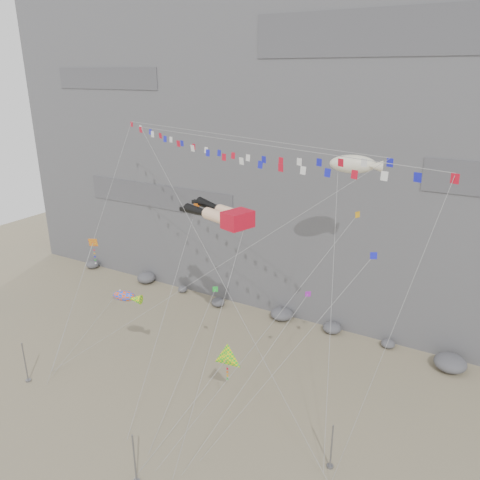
{
  "coord_description": "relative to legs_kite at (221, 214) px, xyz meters",
  "views": [
    {
      "loc": [
        19.24,
        -26.69,
        26.68
      ],
      "look_at": [
        -0.98,
        9.0,
        11.96
      ],
      "focal_mm": 35.0,
      "sensor_mm": 36.0,
      "label": 1
    }
  ],
  "objects": [
    {
      "name": "ground",
      "position": [
        1.07,
        -5.8,
        -15.3
      ],
      "size": [
        120.0,
        120.0,
        0.0
      ],
      "primitive_type": "plane",
      "color": "#85785C",
      "rests_on": "ground"
    },
    {
      "name": "cliff",
      "position": [
        1.07,
        26.2,
        9.7
      ],
      "size": [
        80.0,
        28.0,
        50.0
      ],
      "primitive_type": "cube",
      "color": "slate",
      "rests_on": "ground"
    },
    {
      "name": "talus_boulders",
      "position": [
        1.07,
        11.2,
        -14.7
      ],
      "size": [
        60.0,
        3.0,
        1.2
      ],
      "primitive_type": null,
      "color": "#5C5C60",
      "rests_on": "ground"
    },
    {
      "name": "anchor_pole_left",
      "position": [
        -14.33,
        -10.76,
        -13.29
      ],
      "size": [
        0.12,
        0.12,
        4.02
      ],
      "primitive_type": "cylinder",
      "color": "slate",
      "rests_on": "ground"
    },
    {
      "name": "anchor_pole_center",
      "position": [
        1.91,
        -14.5,
        -13.25
      ],
      "size": [
        0.12,
        0.12,
        4.09
      ],
      "primitive_type": "cylinder",
      "color": "slate",
      "rests_on": "ground"
    },
    {
      "name": "anchor_pole_right",
      "position": [
        13.09,
        -6.65,
        -13.46
      ],
      "size": [
        0.12,
        0.12,
        3.69
      ],
      "primitive_type": "cylinder",
      "color": "slate",
      "rests_on": "ground"
    },
    {
      "name": "legs_kite",
      "position": [
        0.0,
        0.0,
        0.0
      ],
      "size": [
        8.86,
        15.54,
        19.77
      ],
      "rotation": [
        0.0,
        0.0,
        -0.32
      ],
      "color": "red",
      "rests_on": "ground"
    },
    {
      "name": "flag_banner_upper",
      "position": [
        -1.03,
        2.64,
        6.27
      ],
      "size": [
        30.15,
        16.4,
        27.46
      ],
      "color": "red",
      "rests_on": "ground"
    },
    {
      "name": "flag_banner_lower",
      "position": [
        3.74,
        -1.6,
        6.42
      ],
      "size": [
        29.05,
        11.24,
        24.76
      ],
      "color": "red",
      "rests_on": "ground"
    },
    {
      "name": "harlequin_kite",
      "position": [
        -11.06,
        -4.34,
        -3.26
      ],
      "size": [
        2.25,
        6.88,
        13.52
      ],
      "color": "red",
      "rests_on": "ground"
    },
    {
      "name": "fish_windsock",
      "position": [
        -6.26,
        -5.88,
        -6.76
      ],
      "size": [
        8.62,
        4.36,
        11.39
      ],
      "color": "#F4520C",
      "rests_on": "ground"
    },
    {
      "name": "delta_kite",
      "position": [
        4.97,
        -7.38,
        -8.47
      ],
      "size": [
        4.67,
        7.86,
        10.63
      ],
      "color": "yellow",
      "rests_on": "ground"
    },
    {
      "name": "blimp_windsock",
      "position": [
        9.54,
        5.35,
        4.26
      ],
      "size": [
        5.77,
        14.09,
        23.58
      ],
      "color": "beige",
      "rests_on": "ground"
    },
    {
      "name": "small_kite_a",
      "position": [
        -3.37,
        1.06,
        -0.42
      ],
      "size": [
        2.71,
        13.9,
        20.23
      ],
      "color": "#DD5E12",
      "rests_on": "ground"
    },
    {
      "name": "small_kite_b",
      "position": [
        8.85,
        -2.2,
        -4.84
      ],
      "size": [
        5.26,
        11.14,
        15.75
      ],
      "color": "purple",
      "rests_on": "ground"
    },
    {
      "name": "small_kite_c",
      "position": [
        0.98,
        -2.82,
        -5.99
      ],
      "size": [
        0.98,
        10.2,
        13.52
      ],
      "color": "green",
      "rests_on": "ground"
    },
    {
      "name": "small_kite_d",
      "position": [
        11.07,
        0.98,
        0.75
      ],
      "size": [
        9.47,
        15.14,
        23.73
      ],
      "color": "orange",
      "rests_on": "ground"
    },
    {
      "name": "small_kite_e",
      "position": [
        13.37,
        -2.17,
        -0.85
      ],
      "size": [
        9.51,
        9.45,
        19.38
      ],
      "color": "#1618C3",
      "rests_on": "ground"
    }
  ]
}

